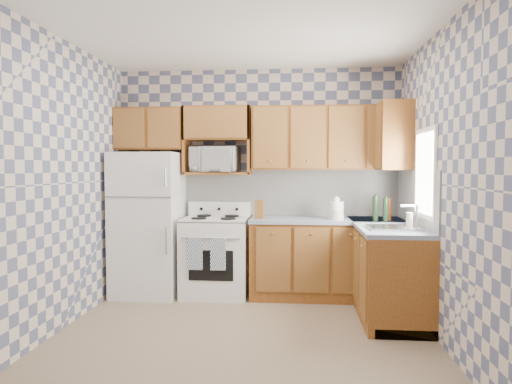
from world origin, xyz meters
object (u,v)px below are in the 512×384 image
microwave (215,160)px  stove_body (216,257)px  electric_kettle (336,210)px  refrigerator (148,224)px

microwave → stove_body: bearing=-73.1°
stove_body → electric_kettle: (1.39, -0.08, 0.57)m
refrigerator → stove_body: refrigerator is taller
refrigerator → stove_body: 0.89m
microwave → electric_kettle: bearing=-3.4°
refrigerator → stove_body: (0.80, 0.03, -0.39)m
microwave → electric_kettle: 1.55m
stove_body → refrigerator: bearing=-178.2°
microwave → electric_kettle: microwave is taller
refrigerator → microwave: 1.10m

